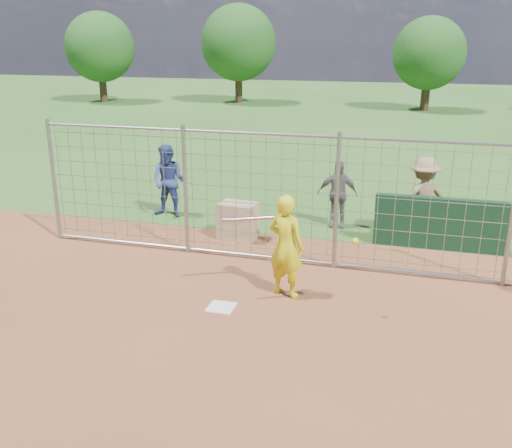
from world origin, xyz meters
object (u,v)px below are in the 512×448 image
(batter, at_px, (286,246))
(bystander_a, at_px, (169,181))
(bystander_b, at_px, (337,194))
(equipment_bin, at_px, (238,221))
(bystander_c, at_px, (423,199))

(batter, distance_m, bystander_a, 5.24)
(batter, height_order, bystander_b, batter)
(bystander_a, height_order, bystander_b, bystander_a)
(bystander_b, bearing_deg, bystander_a, 178.65)
(batter, relative_size, bystander_b, 1.14)
(bystander_a, bearing_deg, equipment_bin, -26.99)
(batter, xyz_separation_m, bystander_b, (0.29, 3.94, -0.11))
(bystander_c, height_order, equipment_bin, bystander_c)
(bystander_b, bearing_deg, bystander_c, -17.68)
(bystander_a, relative_size, bystander_c, 0.97)
(batter, xyz_separation_m, bystander_c, (2.16, 3.53, 0.02))
(bystander_b, height_order, equipment_bin, bystander_b)
(equipment_bin, bearing_deg, batter, -50.64)
(bystander_c, distance_m, equipment_bin, 3.98)
(bystander_b, xyz_separation_m, bystander_c, (1.87, -0.40, 0.13))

